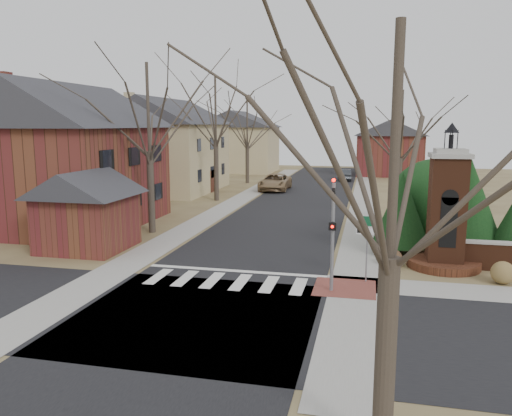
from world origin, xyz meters
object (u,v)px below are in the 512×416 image
(pickup_truck, at_px, (275,182))
(sign_post, at_px, (367,236))
(traffic_signal_pole, at_px, (333,226))
(distant_car, at_px, (345,175))
(brick_gate_monument, at_px, (446,220))

(pickup_truck, bearing_deg, sign_post, -72.45)
(traffic_signal_pole, bearing_deg, distant_car, 92.09)
(sign_post, height_order, distant_car, sign_post)
(sign_post, bearing_deg, brick_gate_monument, 41.42)
(pickup_truck, bearing_deg, brick_gate_monument, -63.78)
(traffic_signal_pole, xyz_separation_m, distant_car, (-1.45, 39.60, -1.94))
(traffic_signal_pole, relative_size, brick_gate_monument, 0.69)
(brick_gate_monument, height_order, pickup_truck, brick_gate_monument)
(traffic_signal_pole, distance_m, distant_car, 39.67)
(traffic_signal_pole, xyz_separation_m, pickup_truck, (-7.70, 29.11, -1.79))
(pickup_truck, height_order, distant_car, pickup_truck)
(traffic_signal_pole, relative_size, distant_car, 1.14)
(pickup_truck, bearing_deg, distant_car, 58.76)
(brick_gate_monument, distance_m, pickup_truck, 27.66)
(sign_post, height_order, brick_gate_monument, brick_gate_monument)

